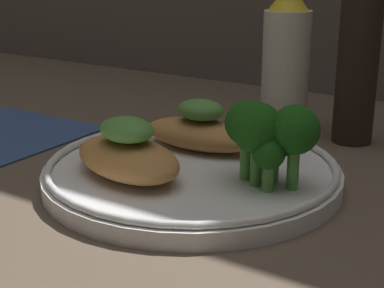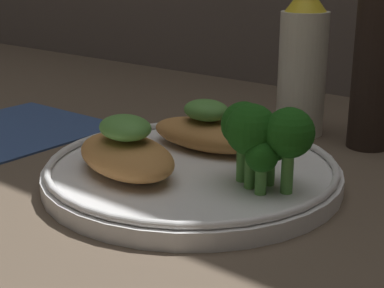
{
  "view_description": "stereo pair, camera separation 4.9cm",
  "coord_description": "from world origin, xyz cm",
  "views": [
    {
      "loc": [
        25.01,
        -39.07,
        18.43
      ],
      "look_at": [
        0.0,
        0.0,
        3.4
      ],
      "focal_mm": 55.0,
      "sensor_mm": 36.0,
      "label": 1
    },
    {
      "loc": [
        28.97,
        -36.23,
        18.43
      ],
      "look_at": [
        0.0,
        0.0,
        3.4
      ],
      "focal_mm": 55.0,
      "sensor_mm": 36.0,
      "label": 2
    }
  ],
  "objects": [
    {
      "name": "pepper_grinder",
      "position": [
        7.69,
        18.46,
        7.9
      ],
      "size": [
        4.06,
        4.06,
        17.22
      ],
      "color": "black",
      "rests_on": "ground_plane"
    },
    {
      "name": "grilled_meat_front",
      "position": [
        -3.23,
        -4.49,
        3.23
      ],
      "size": [
        12.35,
        9.44,
        4.8
      ],
      "color": "#BC7F42",
      "rests_on": "plate"
    },
    {
      "name": "grilled_meat_middle",
      "position": [
        -1.99,
        4.55,
        3.1
      ],
      "size": [
        11.34,
        5.69,
        4.59
      ],
      "color": "#BC7F42",
      "rests_on": "plate"
    },
    {
      "name": "plate",
      "position": [
        0.0,
        0.0,
        0.99
      ],
      "size": [
        24.97,
        24.97,
        2.0
      ],
      "color": "white",
      "rests_on": "ground_plane"
    },
    {
      "name": "ground_plane",
      "position": [
        0.0,
        0.0,
        -0.5
      ],
      "size": [
        180.0,
        180.0,
        1.0
      ],
      "primitive_type": "cube",
      "color": "brown"
    },
    {
      "name": "broccoli_bunch",
      "position": [
        6.93,
        -0.17,
        5.46
      ],
      "size": [
        7.61,
        5.18,
        6.58
      ],
      "color": "#569942",
      "rests_on": "plate"
    },
    {
      "name": "sauce_bottle",
      "position": [
        0.15,
        18.46,
        7.52
      ],
      "size": [
        5.01,
        5.01,
        15.71
      ],
      "color": "silver",
      "rests_on": "ground_plane"
    }
  ]
}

